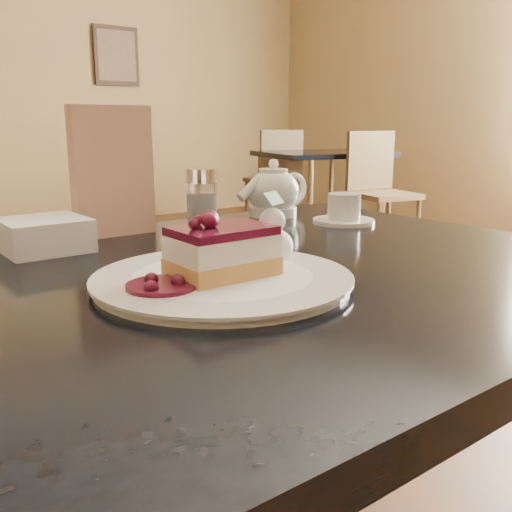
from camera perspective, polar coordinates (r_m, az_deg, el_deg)
main_table at (r=0.78m, az=-5.42°, el=-7.75°), size 1.25×0.84×0.77m
dessert_plate at (r=0.71m, az=-3.36°, el=-2.41°), size 0.32×0.32×0.01m
cheesecake_slice at (r=0.70m, az=-3.40°, el=0.45°), size 0.13×0.09×0.06m
whipped_cream at (r=0.76m, az=1.62°, el=1.04°), size 0.06×0.06×0.05m
berry_sauce at (r=0.66m, az=-9.41°, el=-2.97°), size 0.08×0.08×0.01m
tea_set at (r=1.22m, az=3.09°, el=5.96°), size 0.23×0.28×0.11m
menu_card at (r=1.04m, az=-14.15°, el=8.18°), size 0.14×0.03×0.23m
sugar_shaker at (r=1.10m, az=-5.46°, el=5.84°), size 0.06×0.06×0.11m
napkin_stack at (r=0.96m, az=-20.42°, el=2.01°), size 0.13×0.13×0.05m
bg_table_far_right at (r=4.91m, az=6.49°, el=2.54°), size 1.13×1.79×1.19m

